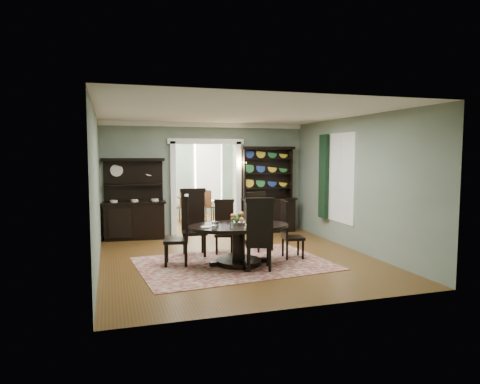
# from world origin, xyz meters

# --- Properties ---
(room) EXTENTS (5.51, 6.01, 3.01)m
(room) POSITION_xyz_m (0.00, 0.04, 1.58)
(room) COLOR brown
(room) RESTS_ON ground
(parlor) EXTENTS (3.51, 3.50, 3.01)m
(parlor) POSITION_xyz_m (0.00, 5.53, 1.52)
(parlor) COLOR brown
(parlor) RESTS_ON ground
(doorway_trim) EXTENTS (2.08, 0.25, 2.57)m
(doorway_trim) POSITION_xyz_m (0.00, 3.00, 1.62)
(doorway_trim) COLOR white
(doorway_trim) RESTS_ON floor
(right_window) EXTENTS (0.15, 1.47, 2.12)m
(right_window) POSITION_xyz_m (2.69, 0.93, 1.60)
(right_window) COLOR white
(right_window) RESTS_ON wall_right
(wall_sconce) EXTENTS (0.27, 0.21, 0.21)m
(wall_sconce) POSITION_xyz_m (0.95, 2.85, 1.89)
(wall_sconce) COLOR #BA8F31
(wall_sconce) RESTS_ON back_wall_right
(rug) EXTENTS (3.92, 2.89, 0.01)m
(rug) POSITION_xyz_m (-0.20, -0.41, 0.01)
(rug) COLOR maroon
(rug) RESTS_ON floor
(dining_table) EXTENTS (2.04, 1.91, 0.79)m
(dining_table) POSITION_xyz_m (-0.12, -0.49, 0.55)
(dining_table) COLOR black
(dining_table) RESTS_ON rug
(centerpiece) EXTENTS (1.44, 0.93, 0.24)m
(centerpiece) POSITION_xyz_m (-0.14, -0.45, 0.86)
(centerpiece) COLOR silver
(centerpiece) RESTS_ON dining_table
(chair_far_left) EXTENTS (0.57, 0.55, 1.43)m
(chair_far_left) POSITION_xyz_m (-0.81, 0.60, 0.75)
(chair_far_left) COLOR black
(chair_far_left) RESTS_ON rug
(chair_far_mid) EXTENTS (0.53, 0.51, 1.17)m
(chair_far_mid) POSITION_xyz_m (-0.13, 0.61, 0.62)
(chair_far_mid) COLOR black
(chair_far_mid) RESTS_ON rug
(chair_far_right) EXTENTS (0.58, 0.56, 1.31)m
(chair_far_right) POSITION_xyz_m (0.68, 0.66, 0.69)
(chair_far_right) COLOR black
(chair_far_right) RESTS_ON rug
(chair_end_left) EXTENTS (0.57, 0.59, 1.37)m
(chair_end_left) POSITION_xyz_m (-1.19, -0.18, 0.72)
(chair_end_left) COLOR black
(chair_end_left) RESTS_ON rug
(chair_end_right) EXTENTS (0.48, 0.50, 1.21)m
(chair_end_right) POSITION_xyz_m (1.00, -0.30, 0.64)
(chair_end_right) COLOR black
(chair_end_right) RESTS_ON rug
(chair_near) EXTENTS (0.62, 0.60, 1.38)m
(chair_near) POSITION_xyz_m (0.10, -1.05, 0.72)
(chair_near) COLOR black
(chair_near) RESTS_ON rug
(sideboard) EXTENTS (1.60, 0.68, 2.06)m
(sideboard) POSITION_xyz_m (-1.92, 2.76, 0.72)
(sideboard) COLOR black
(sideboard) RESTS_ON floor
(welsh_dresser) EXTENTS (1.53, 0.59, 2.37)m
(welsh_dresser) POSITION_xyz_m (1.71, 2.74, 0.86)
(welsh_dresser) COLOR black
(welsh_dresser) RESTS_ON floor
(parlor_table) EXTENTS (0.89, 0.89, 0.82)m
(parlor_table) POSITION_xyz_m (-0.05, 4.99, 0.54)
(parlor_table) COLOR #502A16
(parlor_table) RESTS_ON parlor_floor
(parlor_chair_left) EXTENTS (0.48, 0.46, 1.05)m
(parlor_chair_left) POSITION_xyz_m (-0.43, 4.97, 0.56)
(parlor_chair_left) COLOR #502A16
(parlor_chair_left) RESTS_ON parlor_floor
(parlor_chair_right) EXTENTS (0.49, 0.48, 1.02)m
(parlor_chair_right) POSITION_xyz_m (0.55, 4.83, 0.55)
(parlor_chair_right) COLOR #502A16
(parlor_chair_right) RESTS_ON parlor_floor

